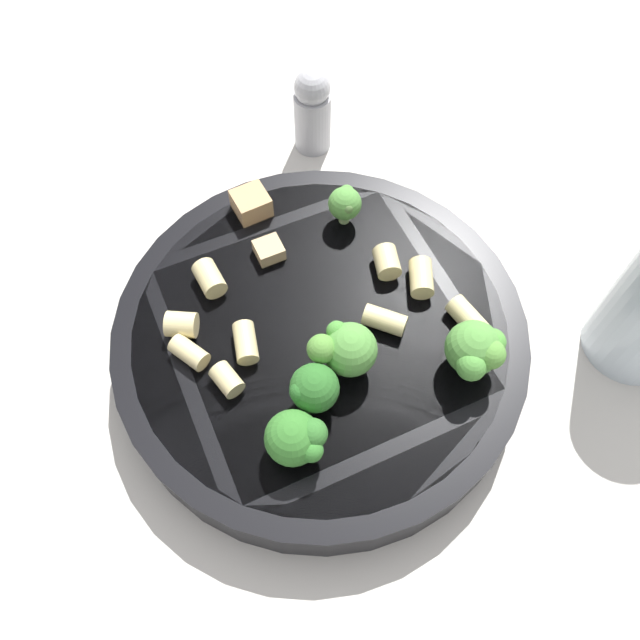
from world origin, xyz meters
The scene contains 19 objects.
ground_plane centered at (0.00, 0.00, 0.00)m, with size 2.00×2.00×0.00m, color beige.
pasta_bowl centered at (0.00, 0.00, 0.02)m, with size 0.29×0.29×0.04m.
broccoli_floret_0 centered at (0.03, 0.02, 0.06)m, with size 0.04×0.04×0.04m.
broccoli_floret_1 centered at (0.09, -0.02, 0.06)m, with size 0.03×0.04×0.04m.
broccoli_floret_2 centered at (0.06, -0.01, 0.06)m, with size 0.03×0.03×0.04m.
broccoli_floret_3 centered at (-0.09, 0.02, 0.06)m, with size 0.03×0.02×0.03m.
broccoli_floret_4 centered at (0.03, 0.10, 0.06)m, with size 0.04×0.04×0.04m.
rigatoni_0 centered at (0.01, -0.05, 0.05)m, with size 0.01×0.01×0.03m, color beige.
rigatoni_1 centered at (-0.03, 0.07, 0.05)m, with size 0.02×0.02×0.03m, color beige.
rigatoni_2 centered at (-0.05, 0.05, 0.05)m, with size 0.02×0.02×0.02m, color beige.
rigatoni_3 centered at (0.00, 0.04, 0.05)m, with size 0.01×0.01×0.03m, color beige.
rigatoni_4 centered at (0.00, 0.10, 0.05)m, with size 0.02×0.02×0.03m, color beige.
rigatoni_5 centered at (0.00, -0.09, 0.05)m, with size 0.02×0.02×0.02m, color beige.
rigatoni_6 centered at (0.02, -0.09, 0.05)m, with size 0.01×0.01×0.03m, color beige.
rigatoni_7 centered at (-0.04, -0.08, 0.05)m, with size 0.02×0.02×0.02m, color beige.
rigatoni_8 centered at (0.04, -0.06, 0.05)m, with size 0.01×0.01×0.02m, color beige.
chicken_chunk_0 centered at (-0.06, -0.04, 0.05)m, with size 0.02×0.02×0.01m, color tan.
chicken_chunk_1 centered at (-0.10, -0.05, 0.05)m, with size 0.03×0.02×0.02m, color tan.
pepper_shaker centered at (-0.21, 0.00, 0.04)m, with size 0.03×0.03×0.08m.
Camera 1 is at (0.21, -0.01, 0.42)m, focal length 35.00 mm.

